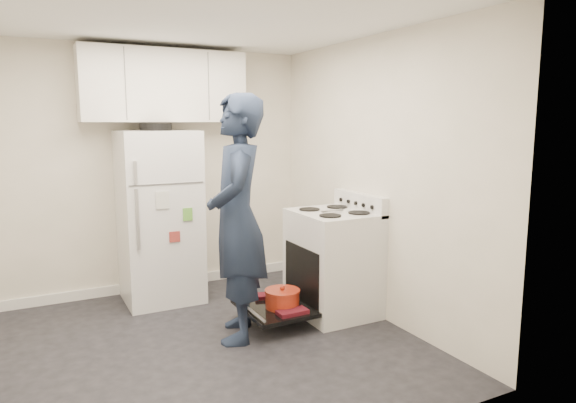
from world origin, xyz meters
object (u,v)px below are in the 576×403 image
electric_range (332,264)px  open_oven_door (278,303)px  person (237,219)px  refrigerator (159,216)px

electric_range → open_oven_door: bearing=-177.0°
electric_range → person: (-0.96, -0.10, 0.52)m
open_oven_door → refrigerator: (-0.74, 1.13, 0.65)m
open_oven_door → person: bearing=-170.0°
electric_range → refrigerator: (-1.30, 1.10, 0.37)m
open_oven_door → electric_range: bearing=3.0°
refrigerator → person: person is taller
electric_range → open_oven_door: (-0.57, -0.03, -0.27)m
refrigerator → person: bearing=-74.2°
open_oven_door → person: (-0.40, -0.07, 0.80)m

